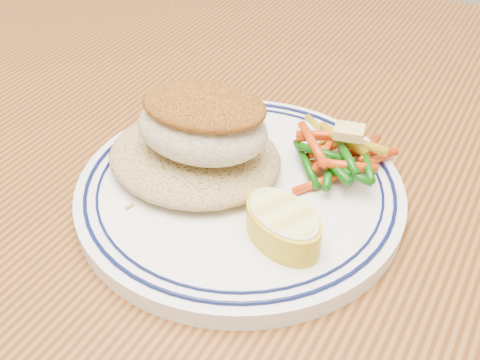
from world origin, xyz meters
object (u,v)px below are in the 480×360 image
dining_table (221,231)px  fish_fillet (203,123)px  rice_pilaf (194,153)px  lemon_wedge (283,224)px  plate (240,190)px  vegetable_pile (340,153)px

dining_table → fish_fillet: fish_fillet is taller
dining_table → rice_pilaf: bearing=-84.9°
fish_fillet → lemon_wedge: (0.09, -0.04, -0.03)m
plate → rice_pilaf: bearing=176.9°
fish_fillet → lemon_wedge: bearing=-23.7°
lemon_wedge → rice_pilaf: bearing=157.8°
rice_pilaf → fish_fillet: fish_fillet is taller
vegetable_pile → lemon_wedge: bearing=-91.8°
vegetable_pile → rice_pilaf: bearing=-150.5°
dining_table → vegetable_pile: size_ratio=14.44×
rice_pilaf → vegetable_pile: vegetable_pile is taller
fish_fillet → vegetable_pile: fish_fillet is taller
dining_table → lemon_wedge: size_ratio=18.42×
dining_table → vegetable_pile: (0.11, 0.01, 0.13)m
rice_pilaf → lemon_wedge: size_ratio=1.78×
dining_table → lemon_wedge: 0.18m
plate → lemon_wedge: bearing=-34.5°
dining_table → plate: 0.13m
rice_pilaf → plate: bearing=-3.1°
rice_pilaf → lemon_wedge: bearing=-22.2°
plate → vegetable_pile: 0.09m
lemon_wedge → vegetable_pile: bearing=88.2°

